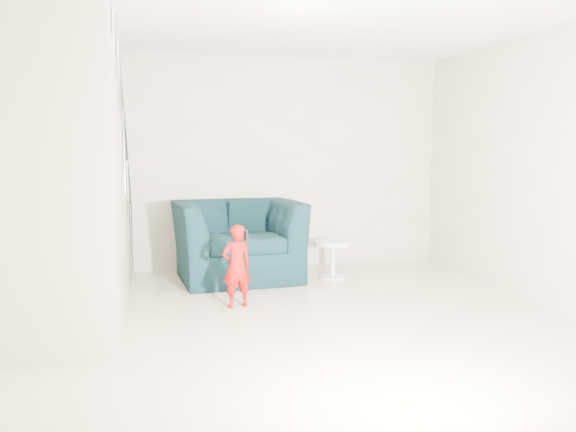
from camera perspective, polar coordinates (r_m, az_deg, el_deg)
The scene contains 12 objects.
floor at distance 5.38m, azimuth 1.21°, elevation -10.57°, with size 5.50×5.50×0.00m, color tan.
ceiling at distance 5.25m, azimuth 1.29°, elevation 18.83°, with size 5.50×5.50×0.00m, color silver.
back_wall at distance 7.84m, azimuth -3.52°, elevation 4.92°, with size 5.00×5.00×0.00m, color #A6A287.
front_wall at distance 2.56m, azimuth 15.96°, elevation 0.80°, with size 5.00×5.00×0.00m, color #A6A287.
right_wall at distance 6.22m, azimuth 24.28°, elevation 3.85°, with size 5.50×5.50×0.00m, color #A6A287.
armchair at distance 7.27m, azimuth -4.75°, elevation -2.27°, with size 1.42×1.24×0.93m, color black.
toddler at distance 6.01m, azimuth -4.82°, elevation -4.69°, with size 0.30×0.20×0.82m, color #8C0B04.
side_table at distance 7.29m, azimuth 4.21°, elevation -3.48°, with size 0.46×0.46×0.46m.
staircase at distance 5.63m, azimuth -20.35°, elevation -0.34°, with size 1.02×3.03×3.62m.
cushion at distance 7.58m, azimuth -3.96°, elevation -0.02°, with size 0.43×0.12×0.41m, color black.
throw at distance 7.26m, azimuth -9.54°, elevation -1.39°, with size 0.05×0.51×0.57m, color black.
phone at distance 5.92m, azimuth -3.92°, elevation -1.86°, with size 0.02×0.05×0.10m, color black.
Camera 1 is at (-1.21, -4.99, 1.61)m, focal length 38.00 mm.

